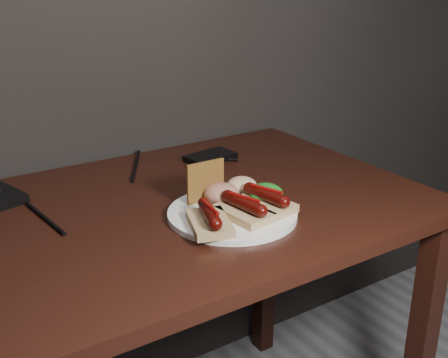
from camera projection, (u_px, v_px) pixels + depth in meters
The scene contains 11 objects.
desk at pixel (99, 264), 1.11m from camera, with size 1.40×0.70×0.75m.
hard_drive at pixel (210, 157), 1.42m from camera, with size 0.12×0.07×0.02m, color black.
desk_cables at pixel (66, 198), 1.19m from camera, with size 0.91×0.39×0.01m.
plate at pixel (232, 214), 1.11m from camera, with size 0.26×0.26×0.01m, color white.
bread_sausage_left at pixel (210, 219), 1.03m from camera, with size 0.10×0.13×0.04m.
bread_sausage_center at pixel (244, 209), 1.07m from camera, with size 0.08×0.12×0.04m.
bread_sausage_right at pixel (266, 200), 1.11m from camera, with size 0.09×0.12×0.04m.
crispbread at pixel (206, 181), 1.14m from camera, with size 0.09×0.01×0.09m, color olive.
salad_greens at pixel (266, 193), 1.14m from camera, with size 0.07×0.07×0.04m, color #134F0F.
salsa_mound at pixel (221, 193), 1.14m from camera, with size 0.07×0.07×0.04m, color maroon.
coleslaw_mound at pixel (242, 185), 1.19m from camera, with size 0.06×0.06×0.04m, color beige.
Camera 1 is at (-0.33, 0.43, 1.22)m, focal length 45.00 mm.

